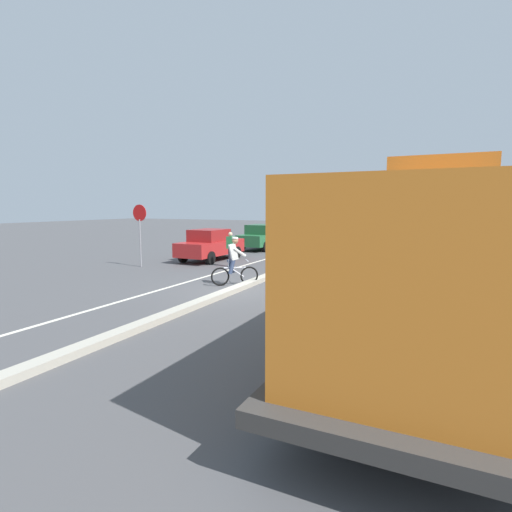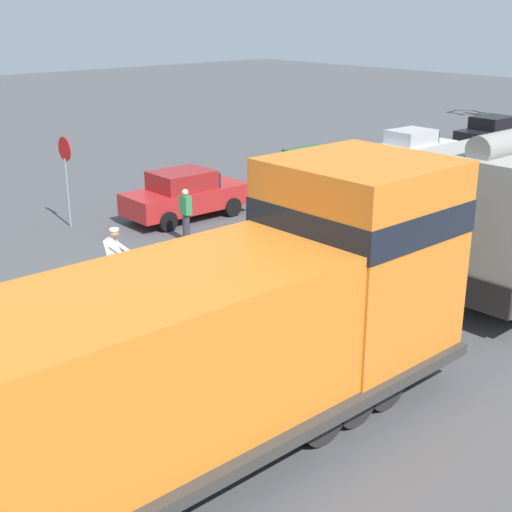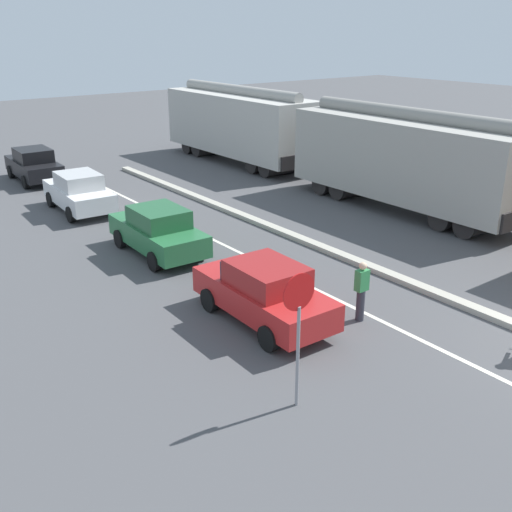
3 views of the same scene
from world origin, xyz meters
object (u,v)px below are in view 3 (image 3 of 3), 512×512
object	(u,v)px
parked_car_red	(264,292)
parked_car_black	(34,165)
stop_sign	(298,315)
pedestrian_by_cars	(361,290)
parked_car_green	(158,231)
parked_car_white	(79,192)
hopper_car_lead	(406,160)
hopper_car_middle	(239,125)

from	to	relation	value
parked_car_red	parked_car_black	xyz separation A→B (m)	(0.23, 18.59, 0.00)
stop_sign	pedestrian_by_cars	xyz separation A→B (m)	(3.75, 1.82, -1.18)
parked_car_green	parked_car_white	bearing A→B (deg)	91.74
hopper_car_lead	parked_car_black	distance (m)	17.68
stop_sign	pedestrian_by_cars	size ratio (longest dim) A/B	1.78
hopper_car_middle	pedestrian_by_cars	size ratio (longest dim) A/B	6.54
parked_car_green	stop_sign	bearing A→B (deg)	-101.89
parked_car_red	parked_car_black	size ratio (longest dim) A/B	0.99
parked_car_black	pedestrian_by_cars	size ratio (longest dim) A/B	2.63
parked_car_white	parked_car_black	world-z (taller)	same
pedestrian_by_cars	stop_sign	bearing A→B (deg)	-154.11
hopper_car_lead	parked_car_green	size ratio (longest dim) A/B	2.50
parked_car_green	parked_car_black	xyz separation A→B (m)	(0.02, 12.61, 0.00)
parked_car_red	stop_sign	xyz separation A→B (m)	(-1.74, -3.30, 1.21)
hopper_car_lead	parked_car_red	xyz separation A→B (m)	(-10.80, -4.48, -1.26)
parked_car_red	parked_car_green	world-z (taller)	same
parked_car_red	stop_sign	world-z (taller)	stop_sign
parked_car_white	pedestrian_by_cars	distance (m)	13.95
parked_car_black	stop_sign	world-z (taller)	stop_sign
hopper_car_middle	parked_car_green	bearing A→B (deg)	-136.37
hopper_car_middle	pedestrian_by_cars	bearing A→B (deg)	-116.60
parked_car_white	stop_sign	world-z (taller)	stop_sign
hopper_car_middle	stop_sign	world-z (taller)	hopper_car_middle
parked_car_white	parked_car_black	xyz separation A→B (m)	(0.21, 6.26, 0.00)
hopper_car_lead	parked_car_black	world-z (taller)	hopper_car_lead
parked_car_white	pedestrian_by_cars	world-z (taller)	same
parked_car_red	stop_sign	size ratio (longest dim) A/B	1.47
hopper_car_middle	parked_car_black	distance (m)	10.94
parked_car_white	pedestrian_by_cars	xyz separation A→B (m)	(1.99, -13.81, 0.03)
parked_car_black	pedestrian_by_cars	world-z (taller)	same
pedestrian_by_cars	hopper_car_middle	bearing A→B (deg)	63.40
pedestrian_by_cars	parked_car_black	bearing A→B (deg)	95.07
parked_car_black	stop_sign	xyz separation A→B (m)	(-1.97, -21.89, 1.21)
hopper_car_lead	stop_sign	world-z (taller)	hopper_car_lead
hopper_car_middle	parked_car_green	xyz separation A→B (m)	(-10.59, -10.09, -1.26)
stop_sign	parked_car_green	bearing A→B (deg)	78.11
parked_car_green	pedestrian_by_cars	xyz separation A→B (m)	(1.80, -7.46, 0.03)
hopper_car_middle	pedestrian_by_cars	world-z (taller)	hopper_car_middle
hopper_car_lead	parked_car_white	size ratio (longest dim) A/B	2.48
stop_sign	hopper_car_middle	bearing A→B (deg)	57.08
hopper_car_lead	parked_car_white	xyz separation A→B (m)	(-10.78, 7.85, -1.26)
parked_car_red	pedestrian_by_cars	world-z (taller)	same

